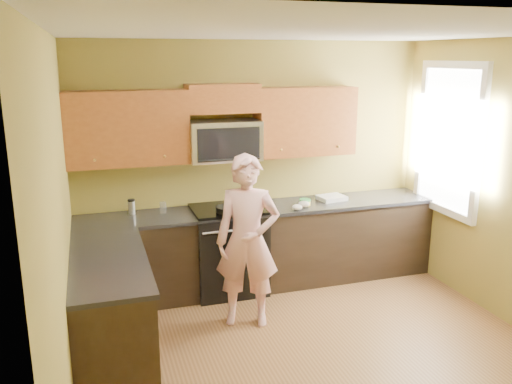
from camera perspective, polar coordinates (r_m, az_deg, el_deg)
name	(u,v)px	position (r m, az deg, el deg)	size (l,w,h in m)	color
floor	(325,363)	(4.79, 7.35, -17.68)	(4.00, 4.00, 0.00)	brown
ceiling	(337,32)	(4.07, 8.61, 16.57)	(4.00, 4.00, 0.00)	white
wall_back	(254,163)	(6.05, -0.20, 3.09)	(4.00, 4.00, 0.00)	olive
wall_left	(61,236)	(3.85, -20.13, -4.42)	(4.00, 4.00, 0.00)	olive
cabinet_back_run	(262,248)	(6.02, 0.66, -5.98)	(4.00, 0.60, 0.88)	black
cabinet_left_run	(111,313)	(4.75, -15.23, -12.34)	(0.60, 1.60, 0.88)	black
countertop_back	(263,209)	(5.87, 0.71, -1.79)	(4.00, 0.62, 0.04)	black
countertop_left	(109,261)	(4.56, -15.48, -7.15)	(0.62, 1.60, 0.04)	black
stove	(228,249)	(5.88, -2.98, -6.14)	(0.76, 0.65, 0.95)	black
microwave	(224,160)	(5.73, -3.43, 3.45)	(0.76, 0.40, 0.42)	silver
upper_cab_left	(129,165)	(5.61, -13.37, 2.85)	(1.22, 0.33, 0.75)	brown
upper_cab_right	(304,154)	(6.06, 5.16, 4.01)	(1.12, 0.33, 0.75)	brown
upper_cab_over_mw	(222,98)	(5.68, -3.61, 9.97)	(0.76, 0.33, 0.30)	brown
window	(449,139)	(6.20, 19.95, 5.33)	(0.06, 1.06, 1.66)	white
woman	(248,241)	(5.06, -0.90, -5.30)	(0.61, 0.40, 1.66)	#F47A81
frying_pan	(229,212)	(5.58, -2.94, -2.12)	(0.27, 0.47, 0.06)	black
butter_tub	(305,205)	(5.95, 5.24, -1.41)	(0.12, 0.12, 0.09)	#FFED43
toast_slice	(304,204)	(5.97, 5.17, -1.30)	(0.11, 0.11, 0.01)	#B27F47
napkin_a	(297,207)	(5.76, 4.43, -1.63)	(0.11, 0.12, 0.06)	silver
napkin_b	(304,204)	(5.88, 5.15, -1.29)	(0.12, 0.13, 0.07)	silver
dish_towel	(332,198)	(6.20, 8.08, -0.62)	(0.30, 0.24, 0.05)	white
travel_mug	(132,214)	(5.74, -13.11, -2.32)	(0.07, 0.07, 0.16)	silver
glass_a	(163,208)	(5.70, -9.91, -1.65)	(0.07, 0.07, 0.12)	silver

